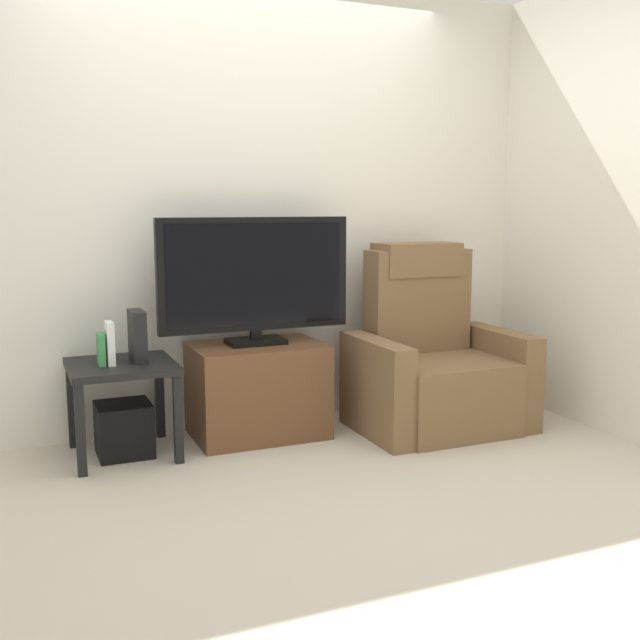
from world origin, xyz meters
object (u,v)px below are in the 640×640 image
side_table (122,378)px  game_console (137,336)px  recliner_armchair (433,364)px  book_middle (110,343)px  tv_stand (258,390)px  book_leftmost (101,349)px  television (255,278)px  subwoofer_box (124,429)px

side_table → game_console: game_console is taller
recliner_armchair → book_middle: size_ratio=4.86×
recliner_armchair → side_table: (-1.79, 0.17, 0.04)m
recliner_armchair → book_middle: recliner_armchair is taller
side_table → tv_stand: bearing=3.3°
tv_stand → book_middle: bearing=-175.5°
book_middle → tv_stand: bearing=4.5°
side_table → book_leftmost: size_ratio=3.24×
side_table → book_leftmost: (-0.10, -0.02, 0.16)m
tv_stand → television: size_ratio=0.67×
recliner_armchair → book_leftmost: size_ratio=6.49×
recliner_armchair → book_middle: (-1.84, 0.15, 0.23)m
tv_stand → recliner_armchair: bearing=-11.6°
side_table → book_leftmost: bearing=-168.7°
recliner_armchair → subwoofer_box: (-1.79, 0.17, -0.23)m
book_leftmost → book_middle: (0.04, 0.00, 0.03)m
tv_stand → recliner_armchair: 1.06m
tv_stand → game_console: size_ratio=2.72×
tv_stand → book_leftmost: bearing=-175.8°
television → book_leftmost: bearing=-174.5°
tv_stand → subwoofer_box: size_ratio=2.63×
book_leftmost → book_middle: 0.05m
side_table → subwoofer_box: size_ratio=1.94×
game_console → recliner_armchair: bearing=-6.0°
recliner_armchair → book_leftmost: bearing=179.3°
tv_stand → subwoofer_box: tv_stand is taller
book_leftmost → game_console: size_ratio=0.62×
tv_stand → side_table: size_ratio=1.36×
side_table → subwoofer_box: side_table is taller
subwoofer_box → tv_stand: bearing=3.3°
book_leftmost → tv_stand: bearing=4.2°
tv_stand → book_middle: book_middle is taller
side_table → game_console: size_ratio=2.01×
side_table → book_middle: size_ratio=2.43×
television → book_leftmost: size_ratio=6.60×
television → recliner_armchair: 1.18m
book_middle → game_console: size_ratio=0.83×
tv_stand → recliner_armchair: (1.03, -0.21, 0.11)m
television → book_middle: television is taller
tv_stand → book_leftmost: 0.91m
tv_stand → side_table: (-0.76, -0.04, 0.15)m
recliner_armchair → subwoofer_box: recliner_armchair is taller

